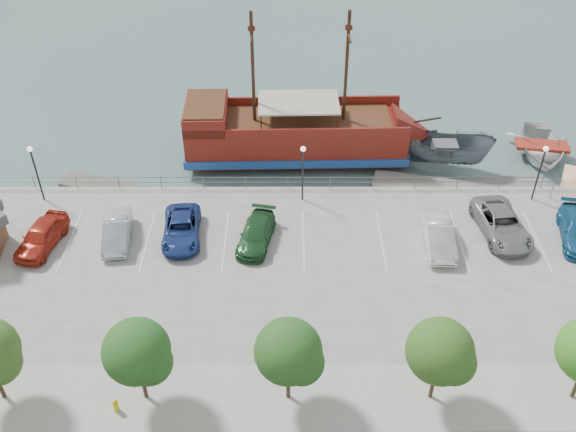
{
  "coord_description": "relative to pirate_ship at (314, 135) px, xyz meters",
  "views": [
    {
      "loc": [
        -1.03,
        -29.52,
        26.44
      ],
      "look_at": [
        -1.0,
        2.0,
        2.0
      ],
      "focal_mm": 40.0,
      "sensor_mm": 36.0,
      "label": 1
    }
  ],
  "objects": [
    {
      "name": "ground",
      "position": [
        -1.0,
        -13.46,
        -2.07
      ],
      "size": [
        160.0,
        160.0,
        0.0
      ],
      "primitive_type": "plane",
      "color": "slate"
    },
    {
      "name": "sidewalk",
      "position": [
        -1.0,
        -23.46,
        -1.05
      ],
      "size": [
        100.0,
        4.0,
        0.05
      ],
      "primitive_type": "cube",
      "color": "#B5AFA4",
      "rests_on": "land_slab"
    },
    {
      "name": "seawall_railing",
      "position": [
        -1.0,
        -5.66,
        -0.54
      ],
      "size": [
        50.0,
        0.06,
        1.0
      ],
      "color": "#5E6061",
      "rests_on": "land_slab"
    },
    {
      "name": "pirate_ship",
      "position": [
        0.0,
        0.0,
        0.0
      ],
      "size": [
        19.66,
        5.9,
        12.34
      ],
      "rotation": [
        0.0,
        0.0,
        0.02
      ],
      "color": "maroon",
      "rests_on": "ground"
    },
    {
      "name": "patrol_boat",
      "position": [
        9.88,
        -1.54,
        -0.67
      ],
      "size": [
        7.65,
        4.21,
        2.8
      ],
      "primitive_type": "imported",
      "rotation": [
        0.0,
        0.0,
        1.35
      ],
      "color": "#545F68",
      "rests_on": "ground"
    },
    {
      "name": "speedboat",
      "position": [
        17.89,
        0.01,
        -1.36
      ],
      "size": [
        5.93,
        7.55,
        1.42
      ],
      "primitive_type": "imported",
      "rotation": [
        0.0,
        0.0,
        -0.16
      ],
      "color": "silver",
      "rests_on": "ground"
    },
    {
      "name": "dock_west",
      "position": [
        -15.73,
        -4.26,
        -1.89
      ],
      "size": [
        6.59,
        3.73,
        0.36
      ],
      "primitive_type": "cube",
      "rotation": [
        0.0,
        0.0,
        -0.32
      ],
      "color": "#666158",
      "rests_on": "ground"
    },
    {
      "name": "dock_mid",
      "position": [
        8.09,
        -4.26,
        -1.85
      ],
      "size": [
        7.81,
        3.79,
        0.43
      ],
      "primitive_type": "cube",
      "rotation": [
        0.0,
        0.0,
        -0.23
      ],
      "color": "gray",
      "rests_on": "ground"
    },
    {
      "name": "dock_east",
      "position": [
        13.75,
        -4.26,
        -1.87
      ],
      "size": [
        6.98,
        2.79,
        0.39
      ],
      "primitive_type": "cube",
      "rotation": [
        0.0,
        0.0,
        0.13
      ],
      "color": "slate",
      "rests_on": "ground"
    },
    {
      "name": "fire_hydrant",
      "position": [
        -10.29,
        -24.26,
        -0.64
      ],
      "size": [
        0.27,
        0.27,
        0.79
      ],
      "rotation": [
        0.0,
        0.0,
        -0.11
      ],
      "color": "#D0C90B",
      "rests_on": "sidewalk"
    },
    {
      "name": "lamp_post_left",
      "position": [
        -19.0,
        -6.96,
        1.87
      ],
      "size": [
        0.36,
        0.36,
        4.28
      ],
      "color": "black",
      "rests_on": "land_slab"
    },
    {
      "name": "lamp_post_mid",
      "position": [
        -1.0,
        -6.96,
        1.87
      ],
      "size": [
        0.36,
        0.36,
        4.28
      ],
      "color": "black",
      "rests_on": "land_slab"
    },
    {
      "name": "lamp_post_right",
      "position": [
        15.0,
        -6.96,
        1.87
      ],
      "size": [
        0.36,
        0.36,
        4.28
      ],
      "color": "black",
      "rests_on": "land_slab"
    },
    {
      "name": "tree_c",
      "position": [
        -8.86,
        -23.53,
        2.23
      ],
      "size": [
        3.3,
        3.2,
        5.0
      ],
      "color": "#473321",
      "rests_on": "sidewalk"
    },
    {
      "name": "tree_d",
      "position": [
        -1.86,
        -23.53,
        2.23
      ],
      "size": [
        3.3,
        3.2,
        5.0
      ],
      "color": "#473321",
      "rests_on": "sidewalk"
    },
    {
      "name": "tree_e",
      "position": [
        5.14,
        -23.53,
        2.23
      ],
      "size": [
        3.3,
        3.2,
        5.0
      ],
      "color": "#473321",
      "rests_on": "sidewalk"
    },
    {
      "name": "parked_car_a",
      "position": [
        -17.51,
        -11.92,
        -0.28
      ],
      "size": [
        2.76,
        4.93,
        1.58
      ],
      "primitive_type": "imported",
      "rotation": [
        0.0,
        0.0,
        -0.2
      ],
      "color": "#B32C1B",
      "rests_on": "land_slab"
    },
    {
      "name": "parked_car_b",
      "position": [
        -12.9,
        -11.36,
        -0.33
      ],
      "size": [
        2.03,
        4.61,
        1.47
      ],
      "primitive_type": "imported",
      "rotation": [
        0.0,
        0.0,
        0.11
      ],
      "color": "#B4BDC7",
      "rests_on": "land_slab"
    },
    {
      "name": "parked_car_c",
      "position": [
        -8.81,
        -11.13,
        -0.37
      ],
      "size": [
        2.7,
        5.19,
        1.4
      ],
      "primitive_type": "imported",
      "rotation": [
        0.0,
        0.0,
        0.08
      ],
      "color": "navy",
      "rests_on": "land_slab"
    },
    {
      "name": "parked_car_d",
      "position": [
        -4.01,
        -11.58,
        -0.39
      ],
      "size": [
        2.74,
        4.91,
        1.34
      ],
      "primitive_type": "imported",
      "rotation": [
        0.0,
        0.0,
        -0.19
      ],
      "color": "#24572C",
      "rests_on": "land_slab"
    },
    {
      "name": "parked_car_f",
      "position": [
        7.51,
        -11.93,
        -0.29
      ],
      "size": [
        1.82,
        4.77,
        1.55
      ],
      "primitive_type": "imported",
      "rotation": [
        0.0,
        0.0,
        -0.04
      ],
      "color": "white",
      "rests_on": "land_slab"
    },
    {
      "name": "parked_car_g",
      "position": [
        11.76,
        -10.75,
        -0.28
      ],
      "size": [
        3.23,
        5.91,
        1.57
      ],
      "primitive_type": "imported",
      "rotation": [
        0.0,
        0.0,
        0.11
      ],
      "color": "gray",
      "rests_on": "land_slab"
    }
  ]
}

